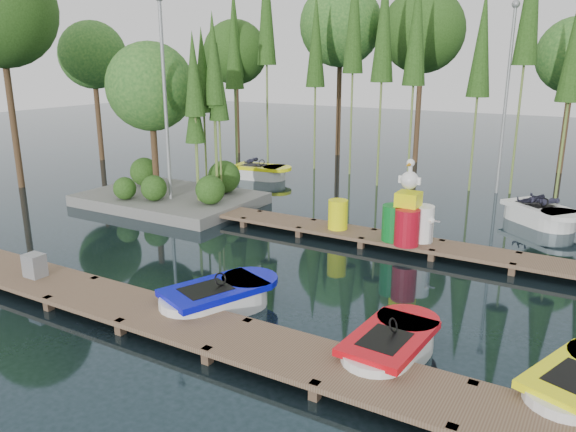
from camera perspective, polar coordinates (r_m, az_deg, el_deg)
The scene contains 15 objects.
ground_plane at distance 15.31m, azimuth -2.57°, elevation -4.15°, with size 90.00×90.00×0.00m, color #1B2C33.
near_dock at distance 11.99m, azimuth -14.51°, elevation -9.31°, with size 18.00×1.50×0.50m.
far_dock at distance 16.84m, azimuth 4.92°, elevation -1.48°, with size 15.00×1.20×0.50m.
island at distance 20.98m, azimuth -12.43°, elevation 9.88°, with size 6.20×4.20×6.75m.
tree_screen at distance 24.73m, azimuth 7.14°, elevation 17.78°, with size 34.42×18.53×10.31m.
lamp_island at distance 19.78m, azimuth -12.45°, elevation 12.68°, with size 0.30×0.30×7.25m.
lamp_rear at distance 23.39m, azimuth 21.41°, elevation 12.41°, with size 0.30×0.30×7.25m.
boat_blue at distance 12.14m, azimuth -7.20°, elevation -8.42°, with size 2.16×3.00×0.92m.
boat_red at distance 10.38m, azimuth 10.33°, elevation -13.09°, with size 1.33×2.64×0.86m.
boat_yellow_far at distance 25.14m, azimuth -2.91°, elevation 4.50°, with size 2.93×1.60×1.40m.
boat_white_far at distance 19.96m, azimuth 24.26°, elevation 0.13°, with size 3.03×2.80×1.35m.
utility_cabinet at distance 14.33m, azimuth -24.35°, elevation -4.59°, with size 0.44×0.37×0.54m, color gray.
yellow_barrel at distance 16.68m, azimuth 5.09°, elevation 0.16°, with size 0.58×0.58×0.88m, color #FBFF0D.
drum_cluster at distance 15.70m, azimuth 12.07°, elevation -0.22°, with size 1.34×1.23×2.31m.
seagull_post at distance 15.72m, azimuth 14.31°, elevation -0.98°, with size 0.47×0.26×0.76m.
Camera 1 is at (7.87, -12.04, 5.23)m, focal length 35.00 mm.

